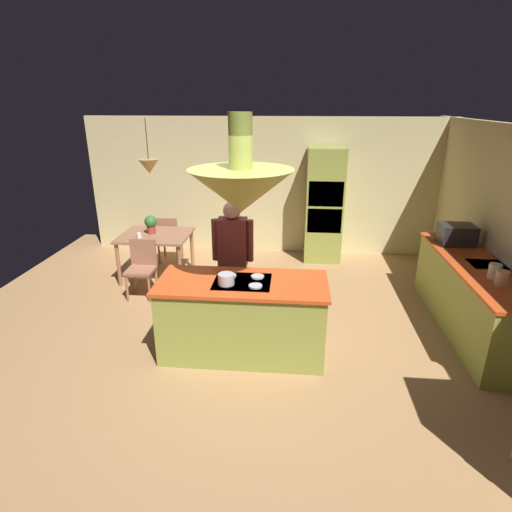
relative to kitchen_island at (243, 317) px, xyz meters
name	(u,v)px	position (x,y,z in m)	size (l,w,h in m)	color
ground	(245,342)	(0.00, 0.20, -0.46)	(8.16, 8.16, 0.00)	#AD7F51
wall_back	(265,186)	(0.00, 3.65, 0.81)	(6.80, 0.10, 2.55)	beige
kitchen_island	(243,317)	(0.00, 0.00, 0.00)	(1.92, 0.85, 0.94)	#939E42
counter_run_right	(471,296)	(2.84, 0.80, 0.00)	(0.73, 2.60, 0.92)	#939E42
oven_tower	(324,205)	(1.10, 3.24, 0.57)	(0.66, 0.62, 2.06)	#939E42
dining_table	(156,240)	(-1.70, 2.10, 0.20)	(1.12, 0.95, 0.76)	#9E674B
person_at_island	(233,256)	(-0.21, 0.69, 0.49)	(0.53, 0.22, 1.66)	tan
range_hood	(241,188)	(0.00, 0.00, 1.51)	(1.10, 1.10, 1.00)	#939E42
pendant_light_over_table	(149,166)	(-1.70, 2.10, 1.40)	(0.32, 0.32, 0.82)	#E0B266
chair_facing_island	(142,264)	(-1.70, 1.41, 0.04)	(0.40, 0.40, 0.87)	#9E674B
chair_by_back_wall	(168,236)	(-1.70, 2.79, 0.04)	(0.40, 0.40, 0.87)	#9E674B
potted_plant_on_table	(151,223)	(-1.77, 2.14, 0.47)	(0.20, 0.20, 0.30)	#99382D
cup_on_table	(139,236)	(-1.88, 1.86, 0.34)	(0.07, 0.07, 0.09)	white
canister_flour	(502,278)	(2.84, 0.16, 0.54)	(0.13, 0.13, 0.16)	#E0B78C
canister_sugar	(495,271)	(2.84, 0.34, 0.54)	(0.14, 0.14, 0.18)	silver
microwave_on_counter	(457,234)	(2.84, 1.57, 0.59)	(0.46, 0.36, 0.28)	#232326
cooking_pot_on_cooktop	(226,279)	(-0.16, -0.13, 0.53)	(0.18, 0.18, 0.12)	#B2B2B7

